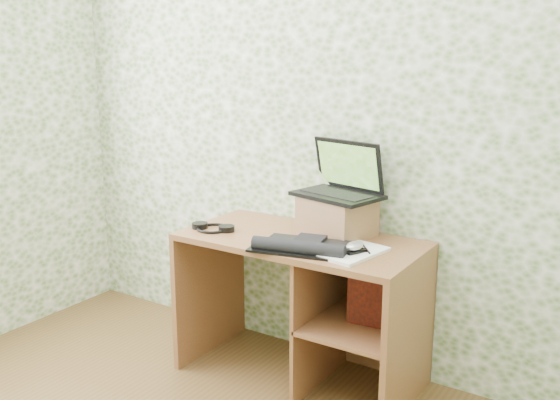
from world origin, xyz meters
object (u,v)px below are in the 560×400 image
Objects in this scene: notepad at (351,252)px; keyboard at (305,246)px; riser at (337,216)px; laptop at (342,183)px; desk at (317,290)px.

keyboard is at bearing -147.08° from notepad.
laptop is at bearing 90.00° from riser.
keyboard is (0.04, -0.20, 0.29)m from desk.
notepad is at bearing -41.85° from laptop.
notepad is at bearing -25.74° from desk.
notepad is at bearing -50.10° from riser.
desk is 0.39m from riser.
laptop reaches higher than riser.
notepad is at bearing 10.35° from keyboard.
riser reaches higher than keyboard.
keyboard is 0.21m from notepad.
riser is 0.31m from notepad.
laptop is at bearing 74.24° from desk.
laptop reaches higher than keyboard.
riser is (0.05, 0.12, 0.37)m from desk.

